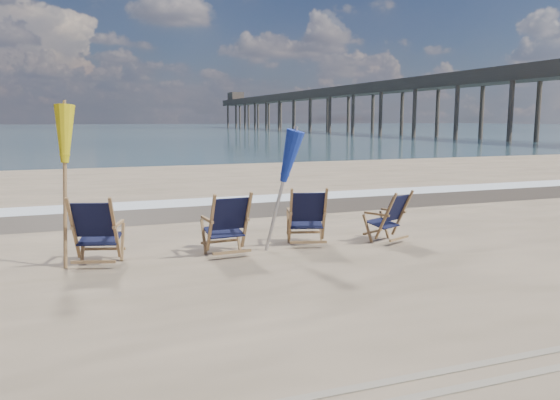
% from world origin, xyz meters
% --- Properties ---
extents(ocean, '(400.00, 400.00, 0.00)m').
position_xyz_m(ocean, '(0.00, 128.00, 0.00)').
color(ocean, '#39535F').
rests_on(ocean, ground).
extents(surf_foam, '(200.00, 1.40, 0.01)m').
position_xyz_m(surf_foam, '(0.00, 8.30, 0.00)').
color(surf_foam, silver).
rests_on(surf_foam, ground).
extents(wet_sand_strip, '(200.00, 2.60, 0.00)m').
position_xyz_m(wet_sand_strip, '(0.00, 6.80, 0.00)').
color(wet_sand_strip, '#42362A').
rests_on(wet_sand_strip, ground).
extents(beach_chair_0, '(0.89, 0.95, 1.08)m').
position_xyz_m(beach_chair_0, '(-2.55, 2.38, 0.54)').
color(beach_chair_0, black).
rests_on(beach_chair_0, ground).
extents(beach_chair_1, '(0.73, 0.81, 1.06)m').
position_xyz_m(beach_chair_1, '(-0.51, 2.36, 0.53)').
color(beach_chair_1, black).
rests_on(beach_chair_1, ground).
extents(beach_chair_2, '(0.85, 0.91, 1.05)m').
position_xyz_m(beach_chair_2, '(0.92, 2.48, 0.52)').
color(beach_chair_2, black).
rests_on(beach_chair_2, ground).
extents(beach_chair_3, '(0.83, 0.87, 0.94)m').
position_xyz_m(beach_chair_3, '(2.43, 2.40, 0.47)').
color(beach_chair_3, black).
rests_on(beach_chair_3, ground).
extents(umbrella_yellow, '(0.30, 0.30, 2.39)m').
position_xyz_m(umbrella_yellow, '(-3.21, 2.69, 1.85)').
color(umbrella_yellow, olive).
rests_on(umbrella_yellow, ground).
extents(umbrella_blue, '(0.30, 0.30, 2.04)m').
position_xyz_m(umbrella_blue, '(0.07, 2.41, 1.53)').
color(umbrella_blue, '#A5A5AD').
rests_on(umbrella_blue, ground).
extents(fishing_pier, '(4.40, 140.00, 9.30)m').
position_xyz_m(fishing_pier, '(38.00, 74.00, 4.65)').
color(fishing_pier, brown).
rests_on(fishing_pier, ground).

